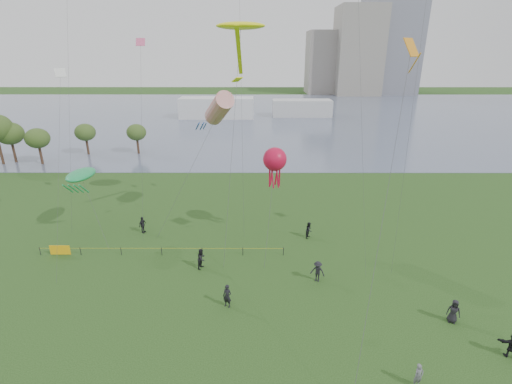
{
  "coord_description": "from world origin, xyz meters",
  "views": [
    {
      "loc": [
        0.06,
        -18.48,
        18.8
      ],
      "look_at": [
        0.0,
        10.0,
        8.0
      ],
      "focal_mm": 26.0,
      "sensor_mm": 36.0,
      "label": 1
    }
  ],
  "objects_px": {
    "fence": "(99,250)",
    "kite_octopus": "(275,160)",
    "kite_stingray": "(240,27)",
    "kite_flyer": "(418,376)"
  },
  "relations": [
    {
      "from": "fence",
      "to": "kite_stingray",
      "type": "relative_size",
      "value": 1.12
    },
    {
      "from": "fence",
      "to": "kite_octopus",
      "type": "xyz_separation_m",
      "value": [
        17.3,
        3.91,
        8.1
      ]
    },
    {
      "from": "kite_flyer",
      "to": "kite_octopus",
      "type": "bearing_deg",
      "value": 95.35
    },
    {
      "from": "fence",
      "to": "kite_octopus",
      "type": "height_order",
      "value": "kite_octopus"
    },
    {
      "from": "fence",
      "to": "kite_flyer",
      "type": "relative_size",
      "value": 14.69
    },
    {
      "from": "kite_stingray",
      "to": "kite_octopus",
      "type": "bearing_deg",
      "value": -64.96
    },
    {
      "from": "kite_stingray",
      "to": "kite_flyer",
      "type": "bearing_deg",
      "value": -83.28
    },
    {
      "from": "fence",
      "to": "kite_octopus",
      "type": "relative_size",
      "value": 2.43
    },
    {
      "from": "fence",
      "to": "kite_flyer",
      "type": "height_order",
      "value": "kite_flyer"
    },
    {
      "from": "fence",
      "to": "kite_flyer",
      "type": "xyz_separation_m",
      "value": [
        25.09,
        -15.31,
        0.26
      ]
    }
  ]
}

